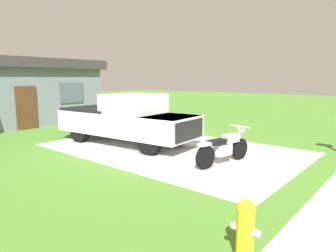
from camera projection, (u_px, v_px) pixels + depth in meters
The scene contains 6 objects.
ground_plane at pixel (171, 148), 10.69m from camera, with size 80.00×80.00×0.00m, color #4D832D.
driveway_pad at pixel (171, 148), 10.69m from camera, with size 5.62×8.79×0.01m, color #AFAFAF.
motorcycle at pixel (224, 148), 8.72m from camera, with size 2.20×0.73×1.09m.
pickup_truck at pixel (125, 119), 11.40m from camera, with size 2.49×5.77×1.90m.
fire_hydrant at pixel (245, 231), 4.05m from camera, with size 0.32×0.40×0.87m.
neighbor_house at pixel (4, 91), 16.10m from camera, with size 9.60×5.60×3.50m.
Camera 1 is at (-8.05, -6.64, 2.46)m, focal length 32.10 mm.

